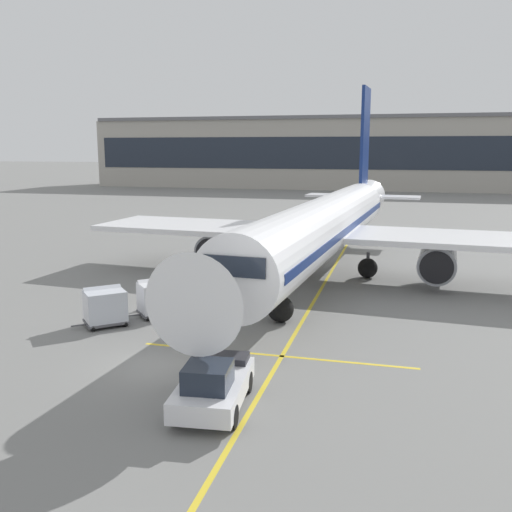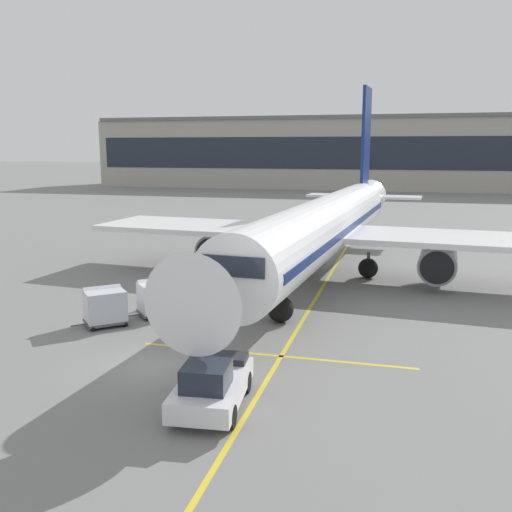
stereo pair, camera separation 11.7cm
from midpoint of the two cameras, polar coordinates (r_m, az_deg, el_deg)
ground_plane at (r=23.83m, az=-9.90°, el=-10.84°), size 600.00×600.00×0.00m
parked_airplane at (r=38.38m, az=7.15°, el=3.03°), size 33.11×42.73×14.26m
belt_loader at (r=32.03m, az=-2.98°, el=-3.36°), size 4.92×4.20×3.15m
baggage_cart_lead at (r=30.32m, az=-9.77°, el=-4.10°), size 2.56×2.53×1.91m
baggage_cart_second at (r=29.25m, az=-14.91°, el=-4.87°), size 2.56×2.53×1.91m
pushback_tug at (r=19.73m, az=-4.32°, el=-12.84°), size 2.49×4.57×1.83m
ground_crew_by_loader at (r=32.48m, az=-8.65°, el=-3.06°), size 0.42×0.47×1.74m
ground_crew_by_carts at (r=30.45m, az=-5.20°, el=-3.92°), size 0.39×0.51×1.74m
ground_crew_marshaller at (r=32.39m, az=-4.16°, el=-3.00°), size 0.33×0.56×1.74m
ground_crew_wingwalker at (r=32.68m, az=-5.84°, el=-2.91°), size 0.51×0.39×1.74m
safety_cone_engine_keepout at (r=37.18m, az=-2.93°, el=-2.18°), size 0.66×0.66×0.75m
apron_guidance_line_lead_in at (r=38.25m, az=7.23°, el=-2.43°), size 0.20×110.00×0.01m
apron_guidance_line_stop_bar at (r=24.55m, az=2.00°, el=-10.01°), size 12.00×0.20×0.01m
terminal_building at (r=126.21m, az=10.41°, el=10.18°), size 115.97×16.59×15.31m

